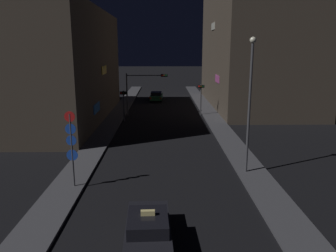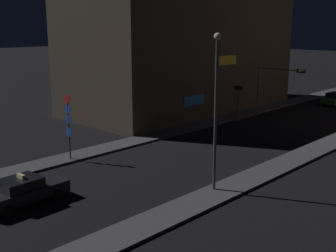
% 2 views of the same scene
% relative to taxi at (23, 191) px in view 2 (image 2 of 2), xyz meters
% --- Properties ---
extents(sidewalk_left, '(2.01, 66.44, 0.15)m').
position_rel_taxi_xyz_m(sidewalk_left, '(-4.97, 24.57, -0.66)').
color(sidewalk_left, '#424247').
rests_on(sidewalk_left, ground_plane).
extents(building_facade_left, '(11.90, 25.08, 12.08)m').
position_rel_taxi_xyz_m(building_facade_left, '(-11.89, 25.38, 5.30)').
color(building_facade_left, '#473D33').
rests_on(building_facade_left, ground_plane).
extents(taxi, '(1.98, 4.52, 1.62)m').
position_rel_taxi_xyz_m(taxi, '(0.00, 0.00, 0.00)').
color(taxi, black).
rests_on(taxi, ground_plane).
extents(far_car, '(1.96, 4.51, 1.42)m').
position_rel_taxi_xyz_m(far_car, '(-0.44, 38.98, -0.00)').
color(far_car, '#1E512D').
rests_on(far_car, ground_plane).
extents(traffic_light_overhead, '(4.94, 0.41, 5.03)m').
position_rel_taxi_xyz_m(traffic_light_overhead, '(-1.76, 27.63, 2.96)').
color(traffic_light_overhead, '#47474C').
rests_on(traffic_light_overhead, ground_plane).
extents(traffic_light_left_kerb, '(0.80, 0.42, 3.40)m').
position_rel_taxi_xyz_m(traffic_light_left_kerb, '(-3.71, 24.17, 1.72)').
color(traffic_light_left_kerb, '#47474C').
rests_on(traffic_light_left_kerb, ground_plane).
extents(sign_pole_left, '(0.64, 0.10, 4.37)m').
position_rel_taxi_xyz_m(sign_pole_left, '(-4.52, 5.88, 1.96)').
color(sign_pole_left, '#47474C').
rests_on(sign_pole_left, sidewalk_left).
extents(street_lamp_near_block, '(0.39, 0.39, 8.40)m').
position_rel_taxi_xyz_m(street_lamp_near_block, '(5.93, 8.07, 4.34)').
color(street_lamp_near_block, '#47474C').
rests_on(street_lamp_near_block, sidewalk_right).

